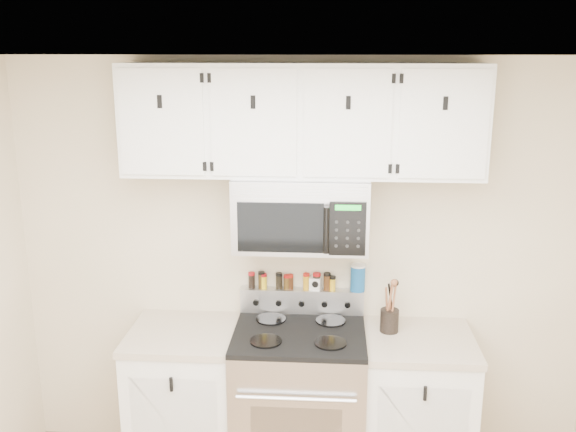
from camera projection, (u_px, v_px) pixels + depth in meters
The scene contains 20 objects.
back_wall at pixel (302, 264), 3.94m from camera, with size 3.50×0.01×2.50m, color #C0B290.
ceiling at pixel (277, 63), 1.94m from camera, with size 3.50×3.50×0.01m, color white.
range at pixel (299, 402), 3.83m from camera, with size 0.76×0.65×1.10m.
base_cabinet_left at pixel (186, 400), 3.90m from camera, with size 0.64×0.62×0.92m.
base_cabinet_right at pixel (415, 409), 3.81m from camera, with size 0.64×0.62×0.92m.
microwave at pixel (301, 212), 3.66m from camera, with size 0.76×0.44×0.42m.
upper_cabinets at pixel (302, 120), 3.55m from camera, with size 2.00×0.35×0.62m.
utensil_crock at pixel (389, 319), 3.76m from camera, with size 0.11×0.11×0.32m.
kitchen_timer at pixel (315, 283), 3.93m from camera, with size 0.07×0.06×0.08m, color white.
salt_canister at pixel (358, 278), 3.90m from camera, with size 0.09×0.09×0.17m.
spice_jar_0 at pixel (252, 280), 3.95m from camera, with size 0.04×0.04×0.10m.
spice_jar_1 at pixel (262, 280), 3.95m from camera, with size 0.04×0.04×0.11m.
spice_jar_2 at pixel (263, 281), 3.95m from camera, with size 0.04×0.04×0.09m.
spice_jar_3 at pixel (279, 281), 3.94m from camera, with size 0.04×0.04×0.10m.
spice_jar_4 at pixel (287, 282), 3.94m from camera, with size 0.04×0.04×0.09m.
spice_jar_5 at pixel (290, 282), 3.94m from camera, with size 0.04×0.04×0.09m.
spice_jar_6 at pixel (306, 281), 3.93m from camera, with size 0.04×0.04×0.10m.
spice_jar_7 at pixel (317, 281), 3.92m from camera, with size 0.05×0.05×0.11m.
spice_jar_8 at pixel (327, 281), 3.92m from camera, with size 0.04×0.04×0.11m.
spice_jar_9 at pixel (332, 283), 3.92m from camera, with size 0.04×0.04×0.09m.
Camera 1 is at (0.17, -1.99, 2.54)m, focal length 40.00 mm.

